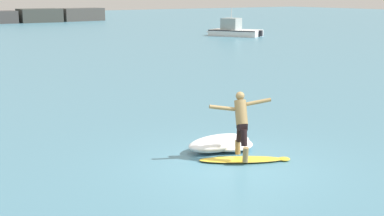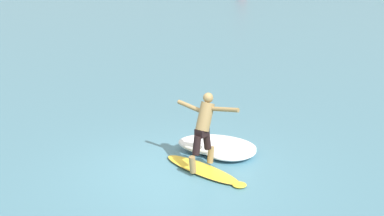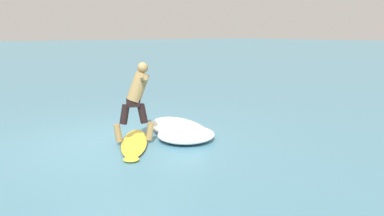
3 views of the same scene
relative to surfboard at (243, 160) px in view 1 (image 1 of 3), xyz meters
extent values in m
plane|color=teal|center=(-0.46, -0.16, -0.04)|extent=(200.00, 200.00, 0.00)
cube|color=#3B3E3A|center=(15.80, 61.84, 0.84)|extent=(5.55, 4.30, 1.76)
cube|color=#44423F|center=(21.74, 61.84, 0.83)|extent=(6.03, 3.34, 1.74)
ellipsoid|color=yellow|center=(-0.03, 0.02, 0.00)|extent=(1.99, 1.47, 0.08)
ellipsoid|color=yellow|center=(0.85, -0.51, 0.00)|extent=(0.39, 0.39, 0.07)
ellipsoid|color=#2D2D33|center=(-0.03, 0.02, 0.00)|extent=(2.00, 1.49, 0.04)
cone|color=black|center=(-0.74, 0.44, -0.10)|extent=(0.07, 0.07, 0.14)
cone|color=black|center=(-0.69, 0.25, -0.10)|extent=(0.07, 0.07, 0.14)
cone|color=black|center=(-0.55, 0.49, -0.10)|extent=(0.07, 0.07, 0.14)
cylinder|color=olive|center=(0.09, 0.31, 0.22)|extent=(0.19, 0.21, 0.37)
cylinder|color=black|center=(0.04, 0.18, 0.59)|extent=(0.22, 0.26, 0.40)
cylinder|color=olive|center=(-0.15, -0.28, 0.22)|extent=(0.19, 0.21, 0.37)
cylinder|color=black|center=(-0.10, -0.14, 0.59)|extent=(0.22, 0.26, 0.40)
cube|color=black|center=(-0.03, 0.02, 0.82)|extent=(0.28, 0.32, 0.16)
cylinder|color=olive|center=(0.01, 0.11, 1.13)|extent=(0.44, 0.54, 0.64)
sphere|color=olive|center=(0.05, 0.21, 1.50)|extent=(0.21, 0.21, 0.21)
cylinder|color=olive|center=(-0.37, 0.35, 1.24)|extent=(0.60, 0.35, 0.20)
cylinder|color=olive|center=(0.45, 0.01, 1.35)|extent=(0.60, 0.33, 0.19)
cube|color=white|center=(23.04, 29.08, 0.25)|extent=(4.18, 5.06, 0.58)
cone|color=white|center=(21.77, 31.34, 0.25)|extent=(0.89, 0.98, 0.58)
cube|color=black|center=(23.04, 29.08, 0.49)|extent=(4.21, 5.05, 0.08)
cube|color=#8E9C9A|center=(22.82, 29.47, 1.05)|extent=(2.18, 2.10, 1.04)
cube|color=#232D38|center=(22.46, 30.12, 1.18)|extent=(1.18, 0.68, 0.52)
cylinder|color=silver|center=(22.82, 29.47, 2.02)|extent=(0.06, 0.06, 0.90)
cube|color=black|center=(24.22, 26.99, 0.28)|extent=(0.45, 0.42, 0.52)
ellipsoid|color=white|center=(0.36, 1.02, 0.09)|extent=(1.68, 1.69, 0.25)
ellipsoid|color=white|center=(0.07, 1.03, 0.15)|extent=(1.80, 0.92, 0.38)
camera|label=1|loc=(-7.80, -9.36, 3.89)|focal=50.00mm
camera|label=2|loc=(2.29, -9.86, 4.60)|focal=50.00mm
camera|label=3|loc=(6.47, -3.36, 2.17)|focal=35.00mm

